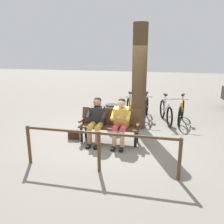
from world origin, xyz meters
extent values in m
plane|color=slate|center=(0.00, 0.00, 0.00)|extent=(40.00, 40.00, 0.00)
cube|color=#51331E|center=(-0.02, 0.09, 0.42)|extent=(1.60, 0.45, 0.05)
cube|color=#51331E|center=(-0.02, -0.10, 0.66)|extent=(1.60, 0.15, 0.42)
cube|color=#51331E|center=(-0.78, 0.08, 0.56)|extent=(0.06, 0.40, 0.05)
cube|color=#51331E|center=(0.74, 0.09, 0.56)|extent=(0.06, 0.40, 0.05)
cylinder|color=black|center=(-0.74, 0.25, 0.20)|extent=(0.07, 0.07, 0.40)
cylinder|color=black|center=(0.70, 0.26, 0.20)|extent=(0.07, 0.07, 0.40)
cylinder|color=black|center=(-0.74, -0.09, 0.20)|extent=(0.07, 0.07, 0.40)
cylinder|color=black|center=(0.70, -0.08, 0.20)|extent=(0.07, 0.07, 0.40)
cube|color=gold|center=(-0.34, 0.07, 0.71)|extent=(0.38, 0.31, 0.55)
sphere|color=#D8A884|center=(-0.34, 0.09, 1.06)|extent=(0.21, 0.21, 0.21)
sphere|color=black|center=(-0.34, 0.06, 1.10)|extent=(0.20, 0.20, 0.20)
cylinder|color=#D84C59|center=(-0.44, 0.27, 0.49)|extent=(0.15, 0.40, 0.15)
cylinder|color=#D8A884|center=(-0.45, 0.47, 0.23)|extent=(0.11, 0.11, 0.45)
cube|color=black|center=(-0.45, 0.57, 0.04)|extent=(0.09, 0.22, 0.07)
cylinder|color=gold|center=(-0.54, 0.19, 0.77)|extent=(0.09, 0.31, 0.23)
cylinder|color=#D84C59|center=(-0.24, 0.27, 0.49)|extent=(0.15, 0.40, 0.15)
cylinder|color=#D8A884|center=(-0.25, 0.47, 0.23)|extent=(0.11, 0.11, 0.45)
cube|color=black|center=(-0.25, 0.57, 0.04)|extent=(0.09, 0.22, 0.07)
cylinder|color=gold|center=(-0.14, 0.19, 0.77)|extent=(0.09, 0.31, 0.23)
cube|color=silver|center=(-0.35, 0.37, 0.77)|extent=(0.20, 0.12, 0.09)
cube|color=#262628|center=(0.30, 0.07, 0.71)|extent=(0.38, 0.31, 0.55)
sphere|color=#A87554|center=(0.30, 0.09, 1.06)|extent=(0.21, 0.21, 0.21)
sphere|color=black|center=(0.30, 0.06, 1.10)|extent=(0.20, 0.20, 0.20)
cylinder|color=gold|center=(0.20, 0.27, 0.49)|extent=(0.15, 0.40, 0.15)
cylinder|color=#A87554|center=(0.19, 0.47, 0.23)|extent=(0.11, 0.11, 0.45)
cube|color=black|center=(0.19, 0.57, 0.04)|extent=(0.09, 0.22, 0.07)
cylinder|color=#262628|center=(0.10, 0.19, 0.77)|extent=(0.09, 0.31, 0.23)
cylinder|color=gold|center=(0.40, 0.27, 0.49)|extent=(0.15, 0.40, 0.15)
cylinder|color=#A87554|center=(0.39, 0.47, 0.23)|extent=(0.11, 0.11, 0.45)
cube|color=black|center=(0.39, 0.57, 0.04)|extent=(0.09, 0.22, 0.07)
cylinder|color=#262628|center=(0.50, 0.19, 0.77)|extent=(0.09, 0.31, 0.23)
cube|color=#3F1E14|center=(0.99, 0.10, 0.12)|extent=(0.31, 0.17, 0.24)
cylinder|color=#4C3823|center=(-0.60, -1.30, 1.57)|extent=(0.44, 0.44, 3.14)
cylinder|color=slate|center=(0.19, -1.04, 0.37)|extent=(0.35, 0.35, 0.73)
cylinder|color=black|center=(0.19, -1.04, 0.75)|extent=(0.37, 0.37, 0.03)
torus|color=black|center=(-1.87, -1.70, 0.33)|extent=(0.15, 0.66, 0.66)
cylinder|color=silver|center=(-1.87, -1.70, 0.33)|extent=(0.06, 0.07, 0.06)
torus|color=black|center=(-2.00, -2.71, 0.33)|extent=(0.15, 0.66, 0.66)
cylinder|color=silver|center=(-2.00, -2.71, 0.33)|extent=(0.06, 0.07, 0.06)
cylinder|color=orange|center=(-1.94, -2.20, 0.71)|extent=(0.12, 0.63, 0.04)
cylinder|color=orange|center=(-1.93, -2.12, 0.51)|extent=(0.12, 0.60, 0.43)
cylinder|color=orange|center=(-1.96, -2.38, 0.63)|extent=(0.04, 0.04, 0.55)
cube|color=black|center=(-1.96, -2.38, 0.91)|extent=(0.12, 0.23, 0.05)
cylinder|color=#B2B2B7|center=(-1.88, -1.80, 0.88)|extent=(0.48, 0.09, 0.03)
torus|color=black|center=(-1.56, -1.58, 0.33)|extent=(0.22, 0.65, 0.66)
cylinder|color=silver|center=(-1.56, -1.58, 0.33)|extent=(0.06, 0.07, 0.06)
torus|color=black|center=(-1.30, -2.57, 0.33)|extent=(0.22, 0.65, 0.66)
cylinder|color=silver|center=(-1.30, -2.57, 0.33)|extent=(0.06, 0.07, 0.06)
cylinder|color=silver|center=(-1.43, -2.08, 0.71)|extent=(0.20, 0.62, 0.04)
cylinder|color=silver|center=(-1.45, -2.00, 0.51)|extent=(0.19, 0.59, 0.43)
cylinder|color=silver|center=(-1.39, -2.25, 0.63)|extent=(0.04, 0.04, 0.55)
cube|color=black|center=(-1.39, -2.25, 0.91)|extent=(0.14, 0.24, 0.05)
cylinder|color=#B2B2B7|center=(-1.53, -1.68, 0.88)|extent=(0.47, 0.15, 0.03)
torus|color=black|center=(-0.74, -1.81, 0.33)|extent=(0.07, 0.66, 0.66)
cylinder|color=silver|center=(-0.74, -1.81, 0.33)|extent=(0.05, 0.06, 0.06)
torus|color=black|center=(-0.73, -2.83, 0.33)|extent=(0.07, 0.66, 0.66)
cylinder|color=silver|center=(-0.73, -2.83, 0.33)|extent=(0.05, 0.06, 0.06)
cylinder|color=black|center=(-0.74, -2.32, 0.71)|extent=(0.05, 0.63, 0.04)
cylinder|color=black|center=(-0.74, -2.24, 0.51)|extent=(0.05, 0.60, 0.43)
cylinder|color=black|center=(-0.73, -2.50, 0.63)|extent=(0.04, 0.04, 0.55)
cube|color=black|center=(-0.73, -2.50, 0.91)|extent=(0.09, 0.22, 0.05)
cylinder|color=#B2B2B7|center=(-0.74, -1.91, 0.88)|extent=(0.48, 0.04, 0.03)
torus|color=black|center=(-0.37, -1.70, 0.33)|extent=(0.26, 0.65, 0.66)
cylinder|color=silver|center=(-0.37, -1.70, 0.33)|extent=(0.07, 0.07, 0.06)
torus|color=black|center=(-0.06, -2.67, 0.33)|extent=(0.26, 0.65, 0.66)
cylinder|color=silver|center=(-0.06, -2.67, 0.33)|extent=(0.07, 0.07, 0.06)
cylinder|color=orange|center=(-0.21, -2.18, 0.71)|extent=(0.23, 0.61, 0.04)
cylinder|color=orange|center=(-0.24, -2.11, 0.51)|extent=(0.22, 0.58, 0.43)
cylinder|color=orange|center=(-0.16, -2.36, 0.63)|extent=(0.04, 0.04, 0.55)
cube|color=black|center=(-0.16, -2.36, 0.91)|extent=(0.15, 0.24, 0.05)
cylinder|color=#B2B2B7|center=(-0.34, -1.79, 0.88)|extent=(0.47, 0.18, 0.03)
cylinder|color=#51331E|center=(-1.76, 1.60, 0.42)|extent=(0.07, 0.07, 0.85)
cylinder|color=#51331E|center=(-0.20, 1.63, 0.42)|extent=(0.07, 0.07, 0.85)
cylinder|color=#51331E|center=(1.35, 1.65, 0.42)|extent=(0.07, 0.07, 0.85)
cylinder|color=#51331E|center=(-0.20, 1.63, 0.81)|extent=(3.12, 0.10, 0.06)
camera|label=1|loc=(-1.49, 5.80, 2.41)|focal=37.89mm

